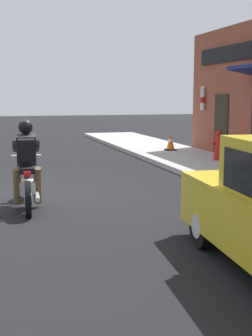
% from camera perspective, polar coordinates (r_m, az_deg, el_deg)
% --- Properties ---
extents(ground_plane, '(80.00, 80.00, 0.00)m').
position_cam_1_polar(ground_plane, '(10.03, -10.73, -3.10)').
color(ground_plane, black).
extents(sidewalk_curb, '(2.60, 22.00, 0.14)m').
position_cam_1_polar(sidewalk_curb, '(14.26, 8.79, 0.73)').
color(sidewalk_curb, '#ADAAA3').
rests_on(sidewalk_curb, ground).
extents(motorcycle_with_rider, '(0.58, 2.02, 1.62)m').
position_cam_1_polar(motorcycle_with_rider, '(8.69, -11.97, -0.42)').
color(motorcycle_with_rider, black).
rests_on(motorcycle_with_rider, ground).
extents(fire_hydrant, '(0.36, 0.24, 0.88)m').
position_cam_1_polar(fire_hydrant, '(14.22, 11.13, 2.69)').
color(fire_hydrant, red).
rests_on(fire_hydrant, sidewalk_curb).
extents(traffic_cone, '(0.36, 0.36, 0.60)m').
position_cam_1_polar(traffic_cone, '(16.60, 5.45, 3.18)').
color(traffic_cone, black).
rests_on(traffic_cone, sidewalk_curb).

